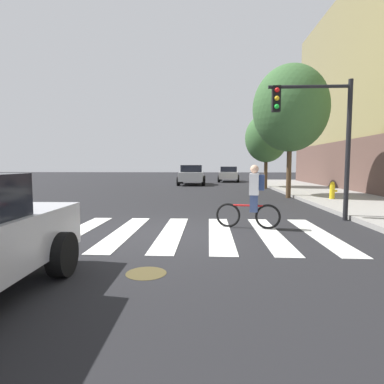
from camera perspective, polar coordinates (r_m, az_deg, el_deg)
ground_plane at (r=8.05m, az=-5.65°, el=-7.27°), size 120.00×120.00×0.00m
crosswalk_stripes at (r=8.10m, az=-7.90°, el=-7.17°), size 8.96×4.05×0.01m
manhole_cover at (r=5.20m, az=-8.21°, el=-14.17°), size 0.64×0.64×0.01m
sedan_mid at (r=26.76m, az=-0.02°, el=3.15°), size 2.24×4.74×1.64m
sedan_far at (r=31.53m, az=6.62°, el=3.24°), size 2.30×4.42×1.48m
cyclist at (r=8.57m, az=10.82°, el=-0.87°), size 1.69×0.43×1.69m
traffic_light_near at (r=10.44m, az=22.03°, el=10.98°), size 2.47×0.28×4.20m
fire_hydrant at (r=15.66m, az=23.81°, el=0.26°), size 0.33×0.22×0.78m
street_tree_near at (r=17.05m, az=17.21°, el=14.07°), size 3.71×3.71×6.61m
street_tree_mid at (r=22.94m, az=13.17°, el=9.39°), size 2.93×2.93×5.21m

